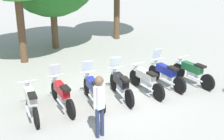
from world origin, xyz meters
name	(u,v)px	position (x,y,z in m)	size (l,w,h in m)	color
ground_plane	(120,97)	(0.00, 0.00, 0.00)	(80.00, 80.00, 0.00)	#9E9B93
motorcycle_0	(31,101)	(-3.12, 0.50, 0.50)	(0.76, 2.16, 0.99)	black
motorcycle_1	(62,94)	(-2.08, 0.45, 0.52)	(0.66, 2.19, 1.37)	black
motorcycle_2	(93,89)	(-1.03, 0.15, 0.52)	(0.79, 2.15, 1.37)	black
motorcycle_3	(121,84)	(0.01, -0.04, 0.52)	(0.82, 2.14, 1.37)	black
motorcycle_4	(146,80)	(1.04, -0.19, 0.50)	(0.64, 2.19, 0.99)	black
motorcycle_5	(166,74)	(2.08, -0.18, 0.52)	(0.62, 2.19, 1.37)	black
motorcycle_6	(192,72)	(3.12, -0.59, 0.50)	(0.62, 2.19, 0.99)	black
person_0	(99,102)	(-2.01, -1.78, 1.09)	(0.41, 0.27, 1.83)	#232D4C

